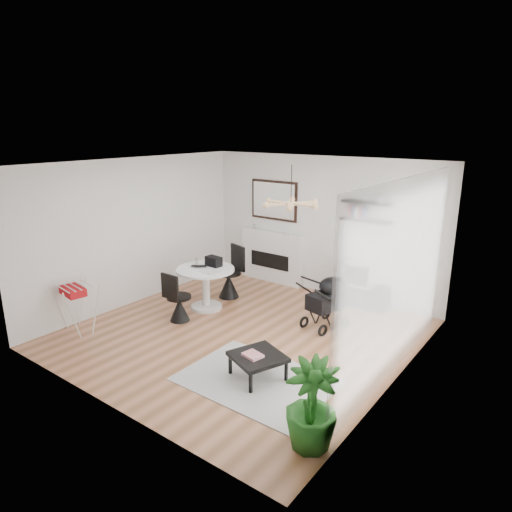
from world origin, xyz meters
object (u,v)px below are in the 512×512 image
Objects in this scene: fireplace at (272,250)px; dining_table at (206,282)px; drying_rack at (78,307)px; potted_plant at (311,405)px; tv_console at (359,294)px; stroller at (327,304)px; coffee_table at (258,357)px; crt_tv at (361,273)px.

dining_table is (-0.08, -1.98, -0.18)m from fireplace.
potted_plant is at bearing 6.88° from drying_rack.
tv_console is 1.14× the size of stroller.
dining_table is 2.59m from coffee_table.
drying_rack is (-1.00, -1.96, -0.09)m from dining_table.
coffee_table is at bearing 148.72° from potted_plant.
fireplace is at bearing 87.62° from dining_table.
drying_rack is 0.97× the size of coffee_table.
tv_console is 3.23m from coffee_table.
potted_plant is at bearing -72.54° from crt_tv.
dining_table reaches higher than coffee_table.
fireplace reaches higher than drying_rack.
dining_table is at bearing -139.38° from tv_console.
potted_plant reaches higher than tv_console.
dining_table is 1.28× the size of coffee_table.
drying_rack is at bearing -169.58° from coffee_table.
crt_tv is at bearing 59.24° from drying_rack.
drying_rack is (-3.17, -3.82, 0.22)m from tv_console.
stroller is at bearing -91.34° from tv_console.
stroller is (2.06, -1.35, -0.28)m from fireplace.
potted_plant is (1.25, -3.98, -0.13)m from crt_tv.
coffee_table is at bearing -89.59° from tv_console.
stroller is 1.14× the size of coffee_table.
crt_tv is 0.64× the size of drying_rack.
drying_rack is 4.43m from potted_plant.
fireplace is at bearing 129.23° from potted_plant.
stroller is 3.05m from potted_plant.
tv_console is at bearing 90.41° from coffee_table.
crt_tv is 4.97m from drying_rack.
crt_tv reaches higher than tv_console.
coffee_table is (3.19, 0.59, -0.12)m from drying_rack.
tv_console is 1.01× the size of dining_table.
potted_plant reaches higher than stroller.
tv_console is at bearing 107.57° from potted_plant.
fireplace is 2.03× the size of tv_console.
dining_table is at bearing -149.42° from stroller.
drying_rack is (-3.18, -3.82, -0.20)m from crt_tv.
potted_plant is at bearing -31.28° from coffee_table.
tv_console is at bearing -3.27° from fireplace.
crt_tv reaches higher than dining_table.
stroller reaches higher than coffee_table.
crt_tv is (2.10, -0.12, -0.07)m from fireplace.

